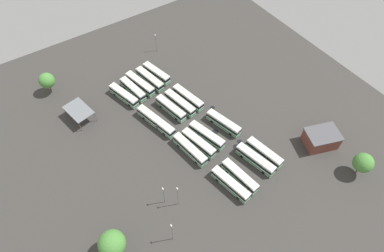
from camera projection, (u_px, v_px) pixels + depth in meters
ground_plane at (189, 125)px, 107.50m from camera, size 129.05×129.05×0.00m
bus_row0_slot0 at (264, 153)px, 98.74m from camera, size 12.40×4.71×3.56m
bus_row0_slot1 at (255, 159)px, 97.29m from camera, size 13.16×5.24×3.56m
bus_row0_slot3 at (240, 176)px, 93.86m from camera, size 12.59×4.22×3.56m
bus_row0_slot4 at (231, 184)px, 92.32m from camera, size 12.95×4.87×3.56m
bus_row1_slot0 at (223, 123)px, 105.69m from camera, size 12.59×5.57×3.56m
bus_row1_slot2 at (207, 135)px, 102.71m from camera, size 12.84×5.76×3.56m
bus_row1_slot3 at (199, 143)px, 100.90m from camera, size 12.59×5.08×3.56m
bus_row1_slot4 at (190, 149)px, 99.46m from camera, size 13.24×4.42×3.56m
bus_row2_slot0 at (188, 98)px, 112.49m from camera, size 13.09×4.96×3.56m
bus_row2_slot1 at (180, 103)px, 110.97m from camera, size 13.05×4.87×3.56m
bus_row2_slot2 at (171, 108)px, 109.55m from camera, size 12.56×4.84×3.56m
bus_row2_slot4 at (156, 121)px, 106.13m from camera, size 15.54×6.08×3.56m
bus_row3_slot0 at (156, 73)px, 119.87m from camera, size 12.29×5.15×3.56m
bus_row3_slot1 at (150, 79)px, 118.01m from camera, size 13.10×4.83×3.56m
bus_row3_slot2 at (140, 84)px, 116.58m from camera, size 13.25×5.28×3.56m
bus_row3_slot3 at (133, 89)px, 114.91m from camera, size 12.20×4.33×3.56m
bus_row3_slot4 at (124, 95)px, 113.12m from camera, size 12.57×5.66×3.56m
depot_building at (321, 139)px, 101.00m from camera, size 10.24×11.84×5.25m
maintenance_shelter at (78, 110)px, 106.17m from camera, size 10.60×8.09×4.27m
lamp_post_mid_lot at (164, 195)px, 87.58m from camera, size 0.56×0.28×7.97m
lamp_post_by_building at (172, 232)px, 80.85m from camera, size 0.56×0.28×9.20m
lamp_post_far_corner at (178, 196)px, 86.66m from camera, size 0.56×0.28×9.32m
lamp_post_near_entrance at (156, 42)px, 127.12m from camera, size 0.56×0.28×7.63m
tree_northwest at (112, 244)px, 78.38m from camera, size 6.73×6.73×9.08m
tree_east_edge at (363, 163)px, 92.47m from camera, size 5.67×5.67×8.26m
tree_west_edge at (47, 81)px, 112.36m from camera, size 5.36×5.36×8.23m
puddle_back_corner at (215, 132)px, 105.89m from camera, size 2.06×2.06×0.01m
puddle_between_rows at (236, 147)px, 102.24m from camera, size 2.18×2.18×0.01m
puddle_centre_drain at (240, 142)px, 103.48m from camera, size 1.72×1.72×0.01m
puddle_near_shelter at (212, 108)px, 112.17m from camera, size 1.68×1.68×0.01m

